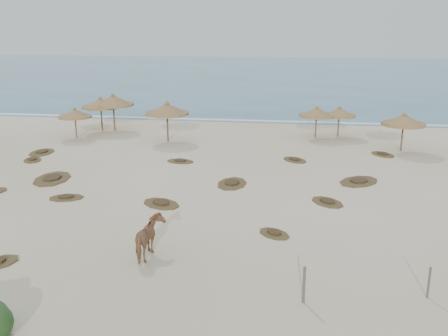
{
  "coord_description": "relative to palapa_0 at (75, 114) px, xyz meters",
  "views": [
    {
      "loc": [
        5.87,
        -19.57,
        8.46
      ],
      "look_at": [
        2.26,
        5.0,
        1.37
      ],
      "focal_mm": 40.0,
      "sensor_mm": 36.0,
      "label": 1
    }
  ],
  "objects": [
    {
      "name": "scrub_9",
      "position": [
        10.62,
        -13.85,
        -1.84
      ],
      "size": [
        2.54,
        2.32,
        0.16
      ],
      "rotation": [
        0.0,
        0.0,
        2.57
      ],
      "color": "brown",
      "rests_on": "ground"
    },
    {
      "name": "ground",
      "position": [
        11.18,
        -16.7,
        -1.9
      ],
      "size": [
        160.0,
        160.0,
        0.0
      ],
      "primitive_type": "plane",
      "color": "beige",
      "rests_on": "ground"
    },
    {
      "name": "scrub_8",
      "position": [
        0.09,
        -6.98,
        -1.84
      ],
      "size": [
        1.7,
        1.99,
        0.16
      ],
      "rotation": [
        0.0,
        0.0,
        1.99
      ],
      "color": "brown",
      "rests_on": "ground"
    },
    {
      "name": "scrub_2",
      "position": [
        5.6,
        -13.69,
        -1.84
      ],
      "size": [
        1.98,
        1.55,
        0.16
      ],
      "rotation": [
        0.0,
        0.0,
        0.26
      ],
      "color": "brown",
      "rests_on": "ground"
    },
    {
      "name": "scrub_5",
      "position": [
        20.67,
        -8.69,
        -1.84
      ],
      "size": [
        3.07,
        3.17,
        0.16
      ],
      "rotation": [
        0.0,
        0.0,
        0.86
      ],
      "color": "brown",
      "rests_on": "ground"
    },
    {
      "name": "scrub_10",
      "position": [
        22.98,
        -2.15,
        -1.84
      ],
      "size": [
        2.04,
        2.25,
        0.16
      ],
      "rotation": [
        0.0,
        0.0,
        2.13
      ],
      "color": "brown",
      "rests_on": "ground"
    },
    {
      "name": "scrub_1",
      "position": [
        3.34,
        -10.71,
        -1.84
      ],
      "size": [
        2.31,
        3.23,
        0.16
      ],
      "rotation": [
        0.0,
        0.0,
        1.7
      ],
      "color": "brown",
      "rests_on": "ground"
    },
    {
      "name": "horse",
      "position": [
        11.76,
        -19.55,
        -1.12
      ],
      "size": [
        0.85,
        1.84,
        1.55
      ],
      "primitive_type": "imported",
      "rotation": [
        0.0,
        0.0,
        3.13
      ],
      "color": "#9B6746",
      "rests_on": "ground"
    },
    {
      "name": "palapa_6",
      "position": [
        24.41,
        -0.79,
        0.28
      ],
      "size": [
        3.89,
        3.89,
        2.8
      ],
      "rotation": [
        0.0,
        0.0,
        -0.38
      ],
      "color": "brown",
      "rests_on": "ground"
    },
    {
      "name": "palapa_0",
      "position": [
        0.0,
        0.0,
        0.0
      ],
      "size": [
        3.46,
        3.46,
        2.44
      ],
      "rotation": [
        0.0,
        0.0,
        -0.43
      ],
      "color": "brown",
      "rests_on": "ground"
    },
    {
      "name": "scrub_6",
      "position": [
        -0.3,
        -5.01,
        -1.84
      ],
      "size": [
        1.66,
        2.44,
        0.16
      ],
      "rotation": [
        0.0,
        0.0,
        1.63
      ],
      "color": "brown",
      "rests_on": "ground"
    },
    {
      "name": "scrub_13",
      "position": [
        9.73,
        -5.9,
        -1.84
      ],
      "size": [
        1.99,
        1.5,
        0.16
      ],
      "rotation": [
        0.0,
        0.0,
        2.95
      ],
      "color": "brown",
      "rests_on": "ground"
    },
    {
      "name": "scrub_4",
      "position": [
        18.74,
        -12.44,
        -1.84
      ],
      "size": [
        2.15,
        2.26,
        0.16
      ],
      "rotation": [
        0.0,
        0.0,
        2.24
      ],
      "color": "brown",
      "rests_on": "ground"
    },
    {
      "name": "ocean",
      "position": [
        11.18,
        58.3,
        -1.89
      ],
      "size": [
        200.0,
        100.0,
        0.01
      ],
      "primitive_type": "cube",
      "color": "#2C6486",
      "rests_on": "ground"
    },
    {
      "name": "palapa_2",
      "position": [
        1.92,
        3.3,
        0.56
      ],
      "size": [
        3.59,
        3.59,
        3.17
      ],
      "rotation": [
        0.0,
        0.0,
        0.06
      ],
      "color": "brown",
      "rests_on": "ground"
    },
    {
      "name": "fence_post_far",
      "position": [
        21.47,
        -21.12,
        -1.36
      ],
      "size": [
        0.09,
        0.09,
        1.08
      ],
      "primitive_type": "cylinder",
      "rotation": [
        0.0,
        0.0,
        0.09
      ],
      "color": "brown",
      "rests_on": "ground"
    },
    {
      "name": "palapa_3",
      "position": [
        7.41,
        -0.09,
        0.52
      ],
      "size": [
        3.72,
        3.72,
        3.11
      ],
      "rotation": [
        0.0,
        0.0,
        -0.13
      ],
      "color": "brown",
      "rests_on": "ground"
    },
    {
      "name": "palapa_1",
      "position": [
        0.98,
        2.89,
        0.38
      ],
      "size": [
        3.69,
        3.69,
        2.93
      ],
      "rotation": [
        0.0,
        0.0,
        -0.2
      ],
      "color": "brown",
      "rests_on": "ground"
    },
    {
      "name": "scrub_3",
      "position": [
        13.65,
        -10.11,
        -1.84
      ],
      "size": [
        1.81,
        2.58,
        0.16
      ],
      "rotation": [
        0.0,
        0.0,
        1.47
      ],
      "color": "brown",
      "rests_on": "ground"
    },
    {
      "name": "scrub_12",
      "position": [
        16.32,
        -16.74,
        -1.84
      ],
      "size": [
        1.78,
        1.72,
        0.16
      ],
      "rotation": [
        0.0,
        0.0,
        2.43
      ],
      "color": "brown",
      "rests_on": "ground"
    },
    {
      "name": "palapa_4",
      "position": [
        18.59,
        2.75,
        0.1
      ],
      "size": [
        3.39,
        3.39,
        2.57
      ],
      "rotation": [
        0.0,
        0.0,
        0.28
      ],
      "color": "brown",
      "rests_on": "ground"
    },
    {
      "name": "foam_line",
      "position": [
        11.18,
        9.3,
        -1.89
      ],
      "size": [
        70.0,
        0.6,
        0.01
      ],
      "primitive_type": "cube",
      "color": "white",
      "rests_on": "ground"
    },
    {
      "name": "scrub_7",
      "position": [
        17.06,
        -4.5,
        -1.84
      ],
      "size": [
        2.12,
        2.19,
        0.16
      ],
      "rotation": [
        0.0,
        0.0,
        2.28
      ],
      "color": "brown",
      "rests_on": "ground"
    },
    {
      "name": "palapa_5",
      "position": [
        20.36,
        3.43,
        0.02
      ],
      "size": [
        2.85,
        2.85,
        2.47
      ],
      "rotation": [
        0.0,
        0.0,
        -0.08
      ],
      "color": "brown",
      "rests_on": "ground"
    },
    {
      "name": "fence_post_near",
      "position": [
        17.5,
        -21.99,
        -1.27
      ],
      "size": [
        0.1,
        0.1,
        1.24
      ],
      "primitive_type": "cylinder",
      "rotation": [
        0.0,
        0.0,
        -0.07
      ],
      "color": "brown",
      "rests_on": "ground"
    }
  ]
}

